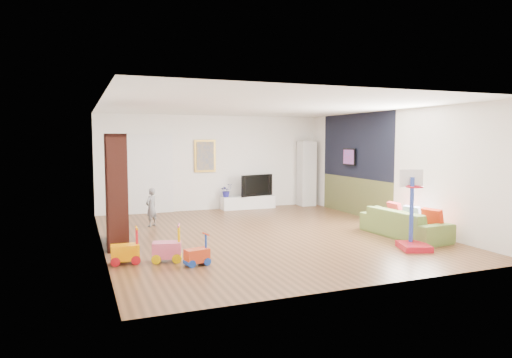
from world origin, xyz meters
name	(u,v)px	position (x,y,z in m)	size (l,w,h in m)	color
floor	(263,234)	(0.00, 0.00, 0.00)	(6.50, 7.50, 0.00)	brown
ceiling	(263,107)	(0.00, 0.00, 2.70)	(6.50, 7.50, 0.00)	white
wall_back	(213,163)	(0.00, 3.75, 1.35)	(6.50, 0.00, 2.70)	white
wall_front	(369,189)	(0.00, -3.75, 1.35)	(6.50, 0.00, 2.70)	silver
wall_left	(101,176)	(-3.25, 0.00, 1.35)	(0.00, 7.50, 2.70)	white
wall_right	(389,168)	(3.25, 0.00, 1.35)	(0.00, 7.50, 2.70)	white
navy_accent	(356,146)	(3.23, 1.40, 1.85)	(0.01, 3.20, 1.70)	black
olive_wainscot	(355,196)	(3.23, 1.40, 0.50)	(0.01, 3.20, 1.00)	brown
doorway	(146,175)	(-1.90, 3.71, 1.05)	(1.45, 0.06, 2.10)	white
painting_back	(205,156)	(-0.25, 3.71, 1.55)	(0.62, 0.06, 0.92)	gold
artwork_right	(349,157)	(3.17, 1.60, 1.55)	(0.04, 0.56, 0.46)	#7F3F8C
media_console	(248,202)	(0.98, 3.50, 0.19)	(1.59, 0.40, 0.37)	white
tall_cabinet	(306,173)	(2.87, 3.46, 0.98)	(0.46, 0.46, 1.96)	silver
bookshelf	(116,190)	(-2.98, 0.17, 1.06)	(0.38, 1.45, 2.12)	black
sofa	(404,223)	(2.63, -1.32, 0.29)	(1.97, 0.77, 0.57)	olive
basketball_hoop	(415,210)	(2.06, -2.28, 0.74)	(0.51, 0.62, 1.47)	#AB1020
ride_on_yellow	(125,246)	(-2.97, -1.34, 0.30)	(0.44, 0.27, 0.59)	orange
ride_on_orange	(197,250)	(-1.91, -1.86, 0.25)	(0.38, 0.23, 0.50)	red
ride_on_pink	(167,243)	(-2.32, -1.46, 0.31)	(0.46, 0.29, 0.61)	#DE5276
child	(151,207)	(-2.08, 1.76, 0.45)	(0.33, 0.21, 0.89)	slate
tv	(255,185)	(1.19, 3.51, 0.68)	(1.09, 0.14, 0.63)	black
vase_plant	(226,190)	(0.32, 3.54, 0.56)	(0.34, 0.29, 0.37)	navy
pillow_left	(433,219)	(2.82, -1.92, 0.45)	(0.11, 0.42, 0.42)	red
pillow_center	(412,215)	(2.83, -1.32, 0.45)	(0.10, 0.36, 0.36)	white
pillow_right	(395,211)	(2.82, -0.77, 0.45)	(0.10, 0.38, 0.38)	red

